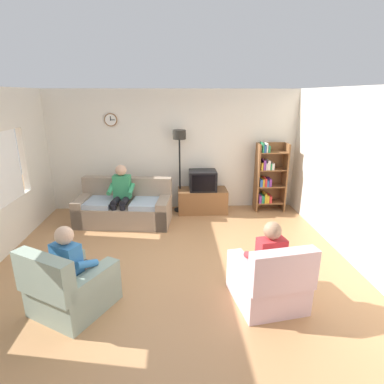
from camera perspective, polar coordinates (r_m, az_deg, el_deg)
ground_plane at (r=5.10m, az=-3.18°, el=-12.86°), size 12.00×12.00×0.00m
back_wall_assembly at (r=7.16m, az=-3.35°, el=7.65°), size 6.20×0.17×2.70m
right_wall at (r=5.36m, az=28.79°, el=2.12°), size 0.12×5.80×2.70m
couch at (r=6.61m, az=-12.33°, el=-2.93°), size 1.99×1.09×0.90m
tv_stand at (r=7.06m, az=1.92°, el=-1.58°), size 1.10×0.56×0.53m
tv at (r=6.90m, az=1.98°, el=2.16°), size 0.60×0.49×0.44m
bookshelf at (r=7.26m, az=13.87°, el=2.73°), size 0.68×0.36×1.58m
floor_lamp at (r=6.84m, az=-2.32°, el=8.04°), size 0.28×0.28×1.85m
armchair_near_window at (r=4.26m, az=-21.38°, el=-16.26°), size 1.13×1.16×0.90m
armchair_near_bookshelf at (r=4.22m, az=13.87°, el=-15.86°), size 0.94×1.00×0.90m
person_on_couch at (r=6.39m, az=-12.95°, el=-0.03°), size 0.54×0.57×1.24m
person_in_left_armchair at (r=4.15m, az=-20.94°, el=-12.08°), size 0.61×0.63×1.12m
person_in_right_armchair at (r=4.12m, az=13.64°, el=-11.55°), size 0.56×0.58×1.12m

